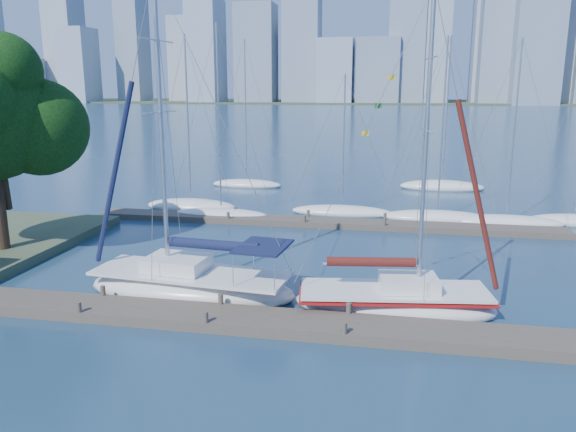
# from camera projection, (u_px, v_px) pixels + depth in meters

# --- Properties ---
(ground) EXTENTS (700.00, 700.00, 0.00)m
(ground) POSITION_uv_depth(u_px,v_px,m) (214.00, 323.00, 21.19)
(ground) COLOR #163248
(ground) RESTS_ON ground
(near_dock) EXTENTS (26.00, 2.00, 0.40)m
(near_dock) POSITION_uv_depth(u_px,v_px,m) (214.00, 318.00, 21.14)
(near_dock) COLOR #463E34
(near_dock) RESTS_ON ground
(far_dock) EXTENTS (30.00, 1.80, 0.36)m
(far_dock) POSITION_uv_depth(u_px,v_px,m) (322.00, 222.00, 36.09)
(far_dock) COLOR #463E34
(far_dock) RESTS_ON ground
(far_shore) EXTENTS (800.00, 100.00, 1.50)m
(far_shore) POSITION_uv_depth(u_px,v_px,m) (386.00, 102.00, 327.47)
(far_shore) COLOR #38472D
(far_shore) RESTS_ON ground
(sailboat_navy) EXTENTS (9.28, 3.79, 13.76)m
(sailboat_navy) POSITION_uv_depth(u_px,v_px,m) (191.00, 272.00, 23.74)
(sailboat_navy) COLOR white
(sailboat_navy) RESTS_ON ground
(sailboat_maroon) EXTENTS (8.19, 3.68, 12.74)m
(sailboat_maroon) POSITION_uv_depth(u_px,v_px,m) (395.00, 287.00, 22.05)
(sailboat_maroon) COLOR white
(sailboat_maroon) RESTS_ON ground
(bg_boat_0) EXTENTS (7.04, 3.73, 12.59)m
(bg_boat_0) POSITION_uv_depth(u_px,v_px,m) (191.00, 205.00, 40.90)
(bg_boat_0) COLOR white
(bg_boat_0) RESTS_ON ground
(bg_boat_1) EXTENTS (6.94, 2.26, 12.97)m
(bg_boat_1) POSITION_uv_depth(u_px,v_px,m) (221.00, 215.00, 38.05)
(bg_boat_1) COLOR white
(bg_boat_1) RESTS_ON ground
(bg_boat_2) EXTENTS (7.16, 2.05, 9.84)m
(bg_boat_2) POSITION_uv_depth(u_px,v_px,m) (342.00, 211.00, 39.15)
(bg_boat_2) COLOR white
(bg_boat_2) RESTS_ON ground
(bg_boat_3) EXTENTS (7.57, 3.39, 12.14)m
(bg_boat_3) POSITION_uv_depth(u_px,v_px,m) (437.00, 217.00, 37.32)
(bg_boat_3) COLOR white
(bg_boat_3) RESTS_ON ground
(bg_boat_4) EXTENTS (7.36, 4.68, 11.87)m
(bg_boat_4) POSITION_uv_depth(u_px,v_px,m) (506.00, 221.00, 36.19)
(bg_boat_4) COLOR white
(bg_boat_4) RESTS_ON ground
(bg_boat_5) EXTENTS (6.15, 2.48, 12.29)m
(bg_boat_5) POSITION_uv_depth(u_px,v_px,m) (575.00, 221.00, 36.31)
(bg_boat_5) COLOR white
(bg_boat_5) RESTS_ON ground
(bg_boat_6) EXTENTS (6.53, 4.16, 12.94)m
(bg_boat_6) POSITION_uv_depth(u_px,v_px,m) (247.00, 184.00, 50.13)
(bg_boat_6) COLOR white
(bg_boat_6) RESTS_ON ground
(bg_boat_7) EXTENTS (7.55, 4.46, 13.18)m
(bg_boat_7) POSITION_uv_depth(u_px,v_px,m) (442.00, 186.00, 48.73)
(bg_boat_7) COLOR white
(bg_boat_7) RESTS_ON ground
(skyline) EXTENTS (502.85, 51.31, 121.65)m
(skyline) POSITION_uv_depth(u_px,v_px,m) (425.00, 31.00, 287.79)
(skyline) COLOR #8595AC
(skyline) RESTS_ON ground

